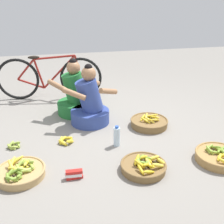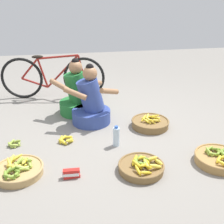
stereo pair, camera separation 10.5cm
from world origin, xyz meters
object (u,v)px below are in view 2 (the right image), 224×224
(vendor_woman_front, at_px, (91,104))
(banana_basket_mid_right, at_px, (150,123))
(loose_bananas_mid_left, at_px, (15,144))
(vendor_woman_behind, at_px, (77,96))
(packet_carton_stack, at_px, (71,174))
(banana_basket_back_left, at_px, (19,170))
(banana_basket_front_right, at_px, (142,166))
(bicycle_leaning, at_px, (53,77))
(water_bottle, at_px, (116,137))
(banana_basket_back_right, at_px, (219,158))
(loose_bananas_front_center, at_px, (66,140))

(vendor_woman_front, relative_size, banana_basket_mid_right, 1.64)
(loose_bananas_mid_left, bearing_deg, vendor_woman_behind, 46.07)
(vendor_woman_behind, height_order, loose_bananas_mid_left, vendor_woman_behind)
(packet_carton_stack, bearing_deg, banana_basket_back_left, 163.94)
(loose_bananas_mid_left, bearing_deg, banana_basket_mid_right, 5.98)
(vendor_woman_behind, bearing_deg, banana_basket_front_right, -71.78)
(bicycle_leaning, height_order, water_bottle, bicycle_leaning)
(vendor_woman_behind, height_order, banana_basket_back_right, vendor_woman_behind)
(packet_carton_stack, bearing_deg, loose_bananas_front_center, 92.47)
(bicycle_leaning, height_order, loose_bananas_front_center, bicycle_leaning)
(vendor_woman_front, xyz_separation_m, loose_bananas_front_center, (-0.37, -0.48, -0.23))
(banana_basket_back_right, xyz_separation_m, banana_basket_front_right, (-0.83, 0.01, -0.00))
(banana_basket_back_right, relative_size, packet_carton_stack, 2.91)
(banana_basket_back_right, bearing_deg, banana_basket_front_right, 179.08)
(banana_basket_back_right, bearing_deg, vendor_woman_behind, 130.38)
(packet_carton_stack, bearing_deg, loose_bananas_mid_left, 130.31)
(vendor_woman_front, height_order, vendor_woman_behind, vendor_woman_front)
(loose_bananas_mid_left, distance_m, water_bottle, 1.19)
(banana_basket_front_right, bearing_deg, loose_bananas_mid_left, 150.24)
(vendor_woman_behind, distance_m, loose_bananas_front_center, 0.90)
(banana_basket_back_right, height_order, banana_basket_mid_right, banana_basket_mid_right)
(loose_bananas_mid_left, bearing_deg, packet_carton_stack, -49.69)
(loose_bananas_mid_left, xyz_separation_m, packet_carton_stack, (0.62, -0.73, 0.02))
(banana_basket_front_right, distance_m, packet_carton_stack, 0.69)
(vendor_woman_behind, distance_m, loose_bananas_mid_left, 1.17)
(banana_basket_front_right, bearing_deg, vendor_woman_front, 106.49)
(banana_basket_mid_right, xyz_separation_m, packet_carton_stack, (-1.08, -0.91, -0.01))
(bicycle_leaning, bearing_deg, vendor_woman_front, -64.74)
(vendor_woman_front, bearing_deg, banana_basket_mid_right, -20.63)
(vendor_woman_front, distance_m, loose_bananas_front_center, 0.65)
(bicycle_leaning, xyz_separation_m, banana_basket_back_left, (-0.33, -2.12, -0.30))
(banana_basket_front_right, bearing_deg, bicycle_leaning, 110.73)
(vendor_woman_behind, xyz_separation_m, loose_bananas_mid_left, (-0.79, -0.83, -0.24))
(banana_basket_front_right, xyz_separation_m, banana_basket_back_left, (-1.20, 0.16, 0.00))
(bicycle_leaning, relative_size, banana_basket_front_right, 3.65)
(loose_bananas_front_center, xyz_separation_m, packet_carton_stack, (0.03, -0.71, 0.01))
(water_bottle, height_order, packet_carton_stack, water_bottle)
(banana_basket_back_right, distance_m, water_bottle, 1.13)
(loose_bananas_front_center, bearing_deg, banana_basket_front_right, -45.14)
(loose_bananas_front_center, height_order, loose_bananas_mid_left, loose_bananas_front_center)
(bicycle_leaning, xyz_separation_m, banana_basket_back_right, (1.70, -2.29, -0.30))
(bicycle_leaning, xyz_separation_m, banana_basket_front_right, (0.86, -2.28, -0.31))
(banana_basket_front_right, distance_m, loose_bananas_mid_left, 1.51)
(bicycle_leaning, relative_size, loose_bananas_front_center, 8.09)
(banana_basket_back_right, relative_size, loose_bananas_mid_left, 2.92)
(vendor_woman_front, height_order, banana_basket_mid_right, vendor_woman_front)
(banana_basket_front_right, xyz_separation_m, loose_bananas_mid_left, (-1.31, 0.75, -0.03))
(banana_basket_back_right, xyz_separation_m, loose_bananas_front_center, (-1.56, 0.74, -0.03))
(banana_basket_front_right, height_order, packet_carton_stack, banana_basket_front_right)
(vendor_woman_front, relative_size, banana_basket_back_right, 1.63)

